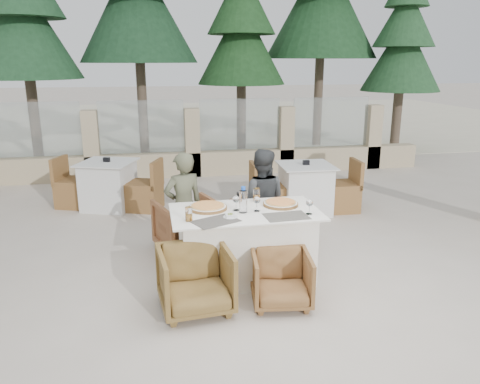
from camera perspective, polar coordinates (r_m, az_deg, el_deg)
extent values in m
plane|color=beige|center=(5.38, -0.78, -9.99)|extent=(80.00, 80.00, 0.00)
cube|color=beige|center=(18.93, -8.40, 8.54)|extent=(30.00, 16.00, 0.01)
cone|color=#1E4827|center=(12.07, -24.70, 16.37)|extent=(2.42, 2.42, 5.50)
cone|color=#1A3E23|center=(12.30, -12.36, 19.70)|extent=(2.86, 2.86, 6.50)
cone|color=#1E461F|center=(12.20, 0.16, 16.55)|extent=(2.20, 2.20, 5.00)
cone|color=#1C4422|center=(13.44, 9.93, 20.10)|extent=(2.99, 2.99, 6.80)
cone|color=#224D29|center=(12.93, 19.08, 14.57)|extent=(1.98, 1.98, 4.50)
cube|color=#534E47|center=(4.73, -2.98, -3.58)|extent=(0.53, 0.46, 0.00)
cube|color=#605B52|center=(4.89, 5.66, -2.96)|extent=(0.47, 0.33, 0.00)
cylinder|color=orange|center=(5.11, -3.93, -1.80)|extent=(0.55, 0.55, 0.05)
cylinder|color=orange|center=(5.25, 4.97, -1.37)|extent=(0.47, 0.47, 0.05)
cylinder|color=#9EBBD0|center=(4.95, 0.40, -0.94)|extent=(0.11, 0.11, 0.29)
cylinder|color=#C37A1B|center=(4.74, -6.26, -2.69)|extent=(0.09, 0.09, 0.15)
cylinder|color=orange|center=(5.36, 2.04, -0.37)|extent=(0.09, 0.09, 0.15)
imported|color=brown|center=(5.90, -6.36, -4.15)|extent=(0.91, 0.92, 0.67)
imported|color=brown|center=(6.10, 2.45, -3.78)|extent=(0.73, 0.74, 0.59)
imported|color=brown|center=(4.57, -5.47, -10.59)|extent=(0.73, 0.75, 0.63)
imported|color=brown|center=(4.69, 5.04, -10.53)|extent=(0.64, 0.65, 0.53)
imported|color=#4F523B|center=(5.61, -6.89, -1.75)|extent=(0.55, 0.44, 1.32)
imported|color=#373A3C|center=(5.82, 2.58, -1.05)|extent=(0.75, 0.66, 1.30)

